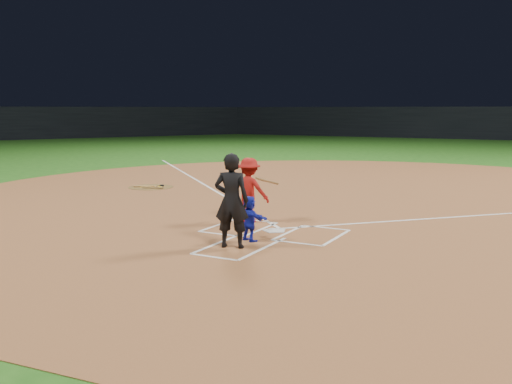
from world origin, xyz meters
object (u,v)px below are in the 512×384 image
at_px(home_plate, 275,231).
at_px(on_deck_circle, 151,187).
at_px(batter_at_plate, 249,190).
at_px(catcher, 250,218).
at_px(umpire, 232,201).

xyz_separation_m(home_plate, on_deck_circle, (-7.56, 4.90, -0.00)).
bearing_deg(batter_at_plate, catcher, -61.47).
bearing_deg(on_deck_circle, batter_at_plate, -32.90).
height_order(catcher, batter_at_plate, batter_at_plate).
relative_size(home_plate, on_deck_circle, 0.35).
relative_size(on_deck_circle, catcher, 1.66).
xyz_separation_m(on_deck_circle, batter_at_plate, (6.48, -4.19, 0.84)).
xyz_separation_m(home_plate, catcher, (-0.04, -1.20, 0.50)).
relative_size(on_deck_circle, batter_at_plate, 1.01).
bearing_deg(umpire, batter_at_plate, -86.04).
xyz_separation_m(on_deck_circle, umpire, (7.46, -6.81, 1.01)).
bearing_deg(home_plate, catcher, 87.87).
height_order(catcher, umpire, umpire).
height_order(home_plate, on_deck_circle, home_plate).
height_order(home_plate, batter_at_plate, batter_at_plate).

